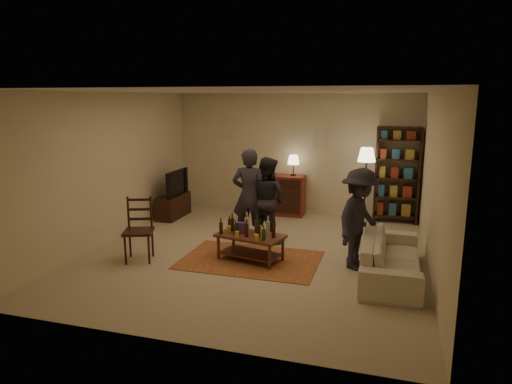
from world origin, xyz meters
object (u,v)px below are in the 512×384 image
at_px(tv_stand, 173,200).
at_px(person_left, 249,196).
at_px(floor_lamp, 366,160).
at_px(bookshelf, 397,174).
at_px(coffee_table, 250,237).
at_px(sofa, 391,257).
at_px(dining_chair, 139,226).
at_px(dresser, 282,194).
at_px(person_right, 267,199).
at_px(person_by_sofa, 359,219).

xyz_separation_m(tv_stand, person_left, (2.14, -1.20, 0.48)).
bearing_deg(floor_lamp, bookshelf, 35.38).
bearing_deg(coffee_table, sofa, -1.83).
relative_size(floor_lamp, person_left, 0.93).
height_order(tv_stand, floor_lamp, floor_lamp).
distance_m(tv_stand, person_left, 2.50).
bearing_deg(dining_chair, person_left, 23.66).
xyz_separation_m(coffee_table, dresser, (-0.19, 3.04, 0.08)).
bearing_deg(person_right, person_left, 53.58).
distance_m(dining_chair, bookshelf, 5.37).
height_order(dining_chair, bookshelf, bookshelf).
relative_size(coffee_table, dining_chair, 1.11).
bearing_deg(bookshelf, person_right, -138.29).
bearing_deg(coffee_table, person_right, 90.48).
height_order(coffee_table, person_left, person_left).
xyz_separation_m(coffee_table, person_by_sofa, (1.71, 0.16, 0.39)).
bearing_deg(person_left, dining_chair, 37.36).
distance_m(coffee_table, person_by_sofa, 1.76).
distance_m(coffee_table, tv_stand, 3.24).
bearing_deg(person_right, sofa, 175.57).
relative_size(dresser, sofa, 0.65).
distance_m(dining_chair, floor_lamp, 4.68).
distance_m(tv_stand, floor_lamp, 4.23).
relative_size(sofa, person_left, 1.21).
relative_size(dining_chair, person_right, 0.67).
bearing_deg(dresser, person_right, -84.82).
bearing_deg(person_by_sofa, sofa, -91.51).
bearing_deg(person_right, bookshelf, -114.99).
xyz_separation_m(bookshelf, person_left, (-2.55, -2.18, -0.17)).
bearing_deg(sofa, dresser, 37.54).
height_order(dresser, floor_lamp, floor_lamp).
bearing_deg(tv_stand, person_by_sofa, -25.47).
distance_m(sofa, person_right, 2.55).
relative_size(bookshelf, floor_lamp, 1.25).
height_order(sofa, person_by_sofa, person_by_sofa).
xyz_separation_m(dining_chair, dresser, (1.55, 3.51, -0.08)).
bearing_deg(coffee_table, person_left, 107.69).
xyz_separation_m(dresser, person_right, (0.18, -1.95, 0.30)).
distance_m(dining_chair, dresser, 3.83).
bearing_deg(person_left, bookshelf, -146.10).
bearing_deg(person_right, dining_chair, 65.40).
bearing_deg(sofa, bookshelf, -0.82).
xyz_separation_m(sofa, person_by_sofa, (-0.50, 0.23, 0.48)).
bearing_deg(dining_chair, person_right, 21.71).
distance_m(tv_stand, dresser, 2.43).
bearing_deg(person_by_sofa, person_left, 91.75).
height_order(dining_chair, floor_lamp, floor_lamp).
bearing_deg(floor_lamp, dresser, 168.61).
distance_m(dresser, floor_lamp, 2.06).
height_order(dining_chair, dresser, dresser).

